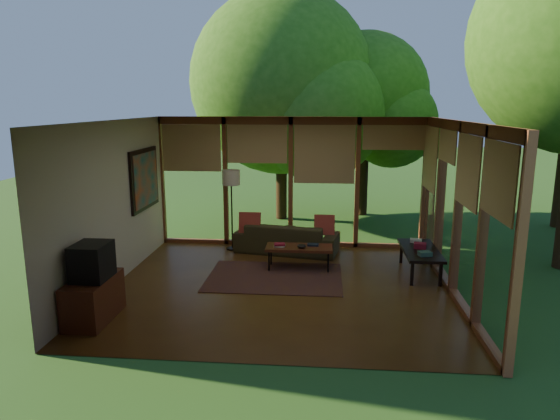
# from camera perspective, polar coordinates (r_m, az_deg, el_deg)

# --- Properties ---
(floor) EXTENTS (5.50, 5.50, 0.00)m
(floor) POSITION_cam_1_polar(r_m,az_deg,el_deg) (8.31, 0.01, -8.79)
(floor) COLOR brown
(floor) RESTS_ON ground
(ceiling) EXTENTS (5.50, 5.50, 0.00)m
(ceiling) POSITION_cam_1_polar(r_m,az_deg,el_deg) (7.77, 0.01, 10.17)
(ceiling) COLOR white
(ceiling) RESTS_ON ground
(wall_left) EXTENTS (0.04, 5.00, 2.70)m
(wall_left) POSITION_cam_1_polar(r_m,az_deg,el_deg) (8.61, -18.54, 0.68)
(wall_left) COLOR beige
(wall_left) RESTS_ON ground
(wall_front) EXTENTS (5.50, 0.04, 2.70)m
(wall_front) POSITION_cam_1_polar(r_m,az_deg,el_deg) (5.52, -2.29, -4.89)
(wall_front) COLOR beige
(wall_front) RESTS_ON ground
(window_wall_back) EXTENTS (5.50, 0.12, 2.70)m
(window_wall_back) POSITION_cam_1_polar(r_m,az_deg,el_deg) (10.38, 1.23, 3.16)
(window_wall_back) COLOR brown
(window_wall_back) RESTS_ON ground
(window_wall_right) EXTENTS (0.12, 5.00, 2.70)m
(window_wall_right) POSITION_cam_1_polar(r_m,az_deg,el_deg) (8.16, 19.62, 0.00)
(window_wall_right) COLOR brown
(window_wall_right) RESTS_ON ground
(tree_nw) EXTENTS (4.57, 4.57, 5.76)m
(tree_nw) POSITION_cam_1_polar(r_m,az_deg,el_deg) (12.89, 0.19, 14.35)
(tree_nw) COLOR #342113
(tree_nw) RESTS_ON ground
(tree_ne) EXTENTS (3.26, 3.26, 4.80)m
(tree_ne) POSITION_cam_1_polar(r_m,az_deg,el_deg) (13.56, 9.73, 12.74)
(tree_ne) COLOR #342113
(tree_ne) RESTS_ON ground
(rug) EXTENTS (2.31, 1.64, 0.01)m
(rug) POSITION_cam_1_polar(r_m,az_deg,el_deg) (8.74, -0.61, -7.67)
(rug) COLOR brown
(rug) RESTS_ON floor
(sofa) EXTENTS (2.16, 1.16, 0.60)m
(sofa) POSITION_cam_1_polar(r_m,az_deg,el_deg) (10.11, 0.80, -3.17)
(sofa) COLOR #3B351D
(sofa) RESTS_ON floor
(pillow_left) EXTENTS (0.43, 0.23, 0.45)m
(pillow_left) POSITION_cam_1_polar(r_m,az_deg,el_deg) (10.07, -3.47, -1.52)
(pillow_left) COLOR maroon
(pillow_left) RESTS_ON sofa
(pillow_right) EXTENTS (0.41, 0.22, 0.43)m
(pillow_right) POSITION_cam_1_polar(r_m,az_deg,el_deg) (9.97, 5.09, -1.76)
(pillow_right) COLOR maroon
(pillow_right) RESTS_ON sofa
(ct_book_lower) EXTENTS (0.20, 0.16, 0.03)m
(ct_book_lower) POSITION_cam_1_polar(r_m,az_deg,el_deg) (9.03, -0.04, -4.13)
(ct_book_lower) COLOR beige
(ct_book_lower) RESTS_ON coffee_table
(ct_book_upper) EXTENTS (0.21, 0.17, 0.03)m
(ct_book_upper) POSITION_cam_1_polar(r_m,az_deg,el_deg) (9.02, -0.04, -3.93)
(ct_book_upper) COLOR maroon
(ct_book_upper) RESTS_ON coffee_table
(ct_book_side) EXTENTS (0.21, 0.16, 0.03)m
(ct_book_side) POSITION_cam_1_polar(r_m,az_deg,el_deg) (9.12, 3.79, -3.98)
(ct_book_side) COLOR black
(ct_book_side) RESTS_ON coffee_table
(ct_bowl) EXTENTS (0.16, 0.16, 0.07)m
(ct_bowl) POSITION_cam_1_polar(r_m,az_deg,el_deg) (8.95, 2.49, -4.14)
(ct_bowl) COLOR black
(ct_bowl) RESTS_ON coffee_table
(media_cabinet) EXTENTS (0.50, 1.00, 0.60)m
(media_cabinet) POSITION_cam_1_polar(r_m,az_deg,el_deg) (7.49, -20.53, -9.52)
(media_cabinet) COLOR #5C2919
(media_cabinet) RESTS_ON floor
(television) EXTENTS (0.45, 0.55, 0.50)m
(television) POSITION_cam_1_polar(r_m,az_deg,el_deg) (7.30, -20.71, -5.51)
(television) COLOR black
(television) RESTS_ON media_cabinet
(console_book_a) EXTENTS (0.24, 0.20, 0.07)m
(console_book_a) POSITION_cam_1_polar(r_m,az_deg,el_deg) (8.74, 16.23, -4.82)
(console_book_a) COLOR #335A50
(console_book_a) RESTS_ON side_console
(console_book_b) EXTENTS (0.23, 0.19, 0.10)m
(console_book_b) POSITION_cam_1_polar(r_m,az_deg,el_deg) (9.16, 15.71, -3.94)
(console_book_b) COLOR maroon
(console_book_b) RESTS_ON side_console
(console_book_c) EXTENTS (0.23, 0.19, 0.06)m
(console_book_c) POSITION_cam_1_polar(r_m,az_deg,el_deg) (9.54, 15.27, -3.40)
(console_book_c) COLOR beige
(console_book_c) RESTS_ON side_console
(floor_lamp) EXTENTS (0.36, 0.36, 1.65)m
(floor_lamp) POSITION_cam_1_polar(r_m,az_deg,el_deg) (10.12, -5.60, 3.19)
(floor_lamp) COLOR black
(floor_lamp) RESTS_ON floor
(coffee_table) EXTENTS (1.20, 0.50, 0.43)m
(coffee_table) POSITION_cam_1_polar(r_m,az_deg,el_deg) (9.07, 2.19, -4.39)
(coffee_table) COLOR #5C2919
(coffee_table) RESTS_ON floor
(side_console) EXTENTS (0.60, 1.40, 0.46)m
(side_console) POSITION_cam_1_polar(r_m,az_deg,el_deg) (9.14, 15.73, -4.59)
(side_console) COLOR black
(side_console) RESTS_ON floor
(wall_painting) EXTENTS (0.06, 1.35, 1.15)m
(wall_painting) POSITION_cam_1_polar(r_m,az_deg,el_deg) (9.84, -15.21, 3.43)
(wall_painting) COLOR black
(wall_painting) RESTS_ON wall_left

